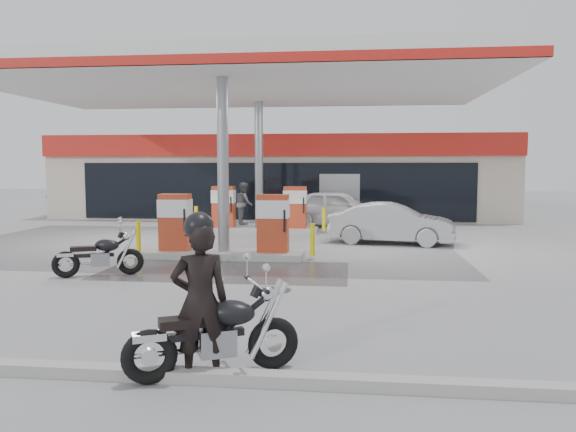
% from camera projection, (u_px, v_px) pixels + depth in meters
% --- Properties ---
extents(ground, '(90.00, 90.00, 0.00)m').
position_uv_depth(ground, '(205.00, 270.00, 13.83)').
color(ground, gray).
rests_on(ground, ground).
extents(wet_patch, '(6.00, 3.00, 0.00)m').
position_uv_depth(wet_patch, '(225.00, 271.00, 13.77)').
color(wet_patch, '#4C4C4F').
rests_on(wet_patch, ground).
extents(drain_cover, '(0.70, 0.70, 0.01)m').
position_uv_depth(drain_cover, '(274.00, 290.00, 11.62)').
color(drain_cover, '#38383A').
rests_on(drain_cover, ground).
extents(kerb, '(28.00, 0.25, 0.15)m').
position_uv_depth(kerb, '(57.00, 370.00, 6.90)').
color(kerb, gray).
rests_on(kerb, ground).
extents(store_building, '(22.00, 8.22, 4.00)m').
position_uv_depth(store_building, '(284.00, 176.00, 29.42)').
color(store_building, beige).
rests_on(store_building, ground).
extents(canopy, '(16.00, 10.02, 5.51)m').
position_uv_depth(canopy, '(243.00, 83.00, 18.30)').
color(canopy, silver).
rests_on(canopy, ground).
extents(pump_island_near, '(5.14, 1.30, 1.78)m').
position_uv_depth(pump_island_near, '(224.00, 232.00, 15.75)').
color(pump_island_near, '#9E9E99').
rests_on(pump_island_near, ground).
extents(pump_island_far, '(5.14, 1.30, 1.78)m').
position_uv_depth(pump_island_far, '(259.00, 214.00, 21.68)').
color(pump_island_far, '#9E9E99').
rests_on(pump_island_far, ground).
extents(main_motorcycle, '(2.05, 1.18, 1.13)m').
position_uv_depth(main_motorcycle, '(216.00, 336.00, 6.86)').
color(main_motorcycle, black).
rests_on(main_motorcycle, ground).
extents(biker_main, '(0.82, 0.70, 1.91)m').
position_uv_depth(biker_main, '(200.00, 301.00, 6.75)').
color(biker_main, black).
rests_on(biker_main, ground).
extents(parked_motorcycle, '(1.94, 1.05, 1.06)m').
position_uv_depth(parked_motorcycle, '(100.00, 256.00, 13.08)').
color(parked_motorcycle, black).
rests_on(parked_motorcycle, ground).
extents(sedan_white, '(4.76, 2.35, 1.56)m').
position_uv_depth(sedan_white, '(337.00, 208.00, 23.51)').
color(sedan_white, white).
rests_on(sedan_white, ground).
extents(attendant, '(0.98, 1.09, 1.86)m').
position_uv_depth(attendant, '(244.00, 203.00, 24.56)').
color(attendant, '#57575C').
rests_on(attendant, ground).
extents(hatchback_silver, '(4.28, 2.12, 1.35)m').
position_uv_depth(hatchback_silver, '(392.00, 223.00, 18.50)').
color(hatchback_silver, '#A6A9AE').
rests_on(hatchback_silver, ground).
extents(parked_car_left, '(3.97, 2.01, 1.10)m').
position_uv_depth(parked_car_left, '(86.00, 205.00, 28.78)').
color(parked_car_left, '#460F1C').
rests_on(parked_car_left, ground).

